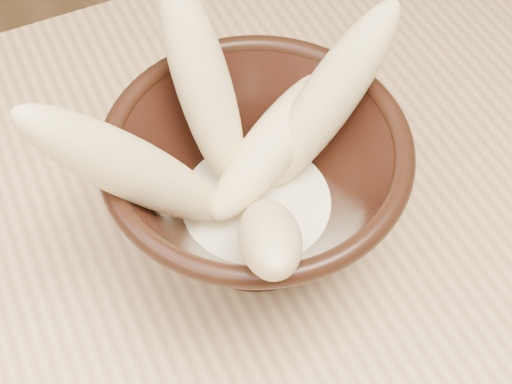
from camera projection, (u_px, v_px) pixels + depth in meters
bowl at (256, 184)px, 0.49m from camera, size 0.20×0.20×0.11m
milk_puddle at (256, 206)px, 0.51m from camera, size 0.11×0.11×0.02m
banana_upright at (204, 86)px, 0.47m from camera, size 0.05×0.11×0.16m
banana_left at (134, 170)px, 0.43m from camera, size 0.14×0.05×0.17m
banana_right at (327, 100)px, 0.48m from camera, size 0.13×0.06×0.15m
banana_across at (275, 142)px, 0.49m from camera, size 0.15×0.10×0.06m
banana_front at (269, 236)px, 0.42m from camera, size 0.09×0.14×0.14m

